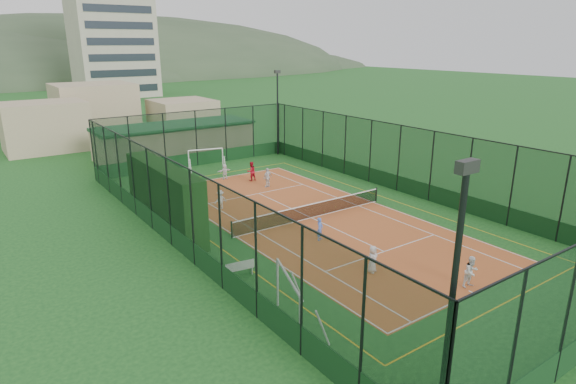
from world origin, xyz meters
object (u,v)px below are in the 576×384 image
apartment_tower (110,21)px  child_near_mid (320,229)px  floodlight_ne (278,113)px  clubhouse (175,140)px  child_far_back (225,172)px  child_near_left (373,259)px  white_bench (238,268)px  futsal_goal_near (288,302)px  child_near_right (471,272)px  child_far_right (268,178)px  coach (251,171)px  child_far_left (220,200)px  floodlight_sw (450,321)px  futsal_goal_far (206,161)px

apartment_tower → child_near_mid: (-13.81, -85.11, -14.32)m
floodlight_ne → clubhouse: (-8.60, 5.40, -2.55)m
apartment_tower → child_far_back: size_ratio=23.80×
child_near_left → white_bench: bearing=126.1°
white_bench → futsal_goal_near: size_ratio=0.44×
clubhouse → child_near_right: 33.42m
clubhouse → apartment_tower: size_ratio=0.51×
child_near_mid → child_far_right: (3.27, 10.54, 0.10)m
child_near_right → coach: size_ratio=0.95×
clubhouse → coach: clubhouse is taller
child_far_right → floodlight_ne: bearing=-142.1°
floodlight_ne → apartment_tower: (3.40, 65.40, 10.88)m
coach → child_far_right: bearing=91.7°
clubhouse → child_far_left: (-3.94, -17.08, -0.91)m
apartment_tower → floodlight_ne: bearing=-93.0°
futsal_goal_near → child_far_back: futsal_goal_near is taller
floodlight_sw → child_far_left: size_ratio=6.33×
child_far_left → floodlight_ne: bearing=-135.8°
floodlight_ne → child_far_right: 12.09m
futsal_goal_far → coach: (1.71, -4.77, -0.19)m
coach → futsal_goal_near: bearing=62.0°
apartment_tower → futsal_goal_near: bearing=-102.6°
white_bench → child_far_right: bearing=59.8°
child_near_right → child_far_back: child_near_right is taller
apartment_tower → child_far_right: bearing=-98.0°
white_bench → apartment_tower: bearing=85.1°
clubhouse → apartment_tower: bearing=78.7°
clubhouse → white_bench: (-7.80, -26.34, -1.16)m
child_near_mid → child_far_left: size_ratio=1.02×
floodlight_sw → coach: size_ratio=5.24×
apartment_tower → futsal_goal_far: 70.06m
clubhouse → child_far_back: (-0.17, -10.59, -0.93)m
futsal_goal_far → child_far_left: (-3.59, -9.55, -0.33)m
futsal_goal_near → coach: bearing=-7.6°
futsal_goal_near → child_far_left: 14.81m
child_near_right → apartment_tower: bearing=90.4°
futsal_goal_near → child_far_left: bearing=2.3°
floodlight_sw → child_far_right: (10.06, 24.03, -3.35)m
white_bench → child_far_back: bearing=72.2°
floodlight_sw → floodlight_ne: bearing=62.6°
child_near_mid → child_far_left: (-2.13, 8.03, -0.01)m
floodlight_sw → child_near_left: floodlight_sw is taller
floodlight_sw → child_far_left: bearing=77.8°
futsal_goal_near → child_near_right: 8.98m
child_far_left → child_far_right: size_ratio=0.86×
child_near_right → child_far_right: 18.87m
child_near_left → child_far_back: 19.27m
floodlight_ne → apartment_tower: size_ratio=0.28×
clubhouse → futsal_goal_far: bearing=-92.7°
futsal_goal_near → white_bench: bearing=13.4°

